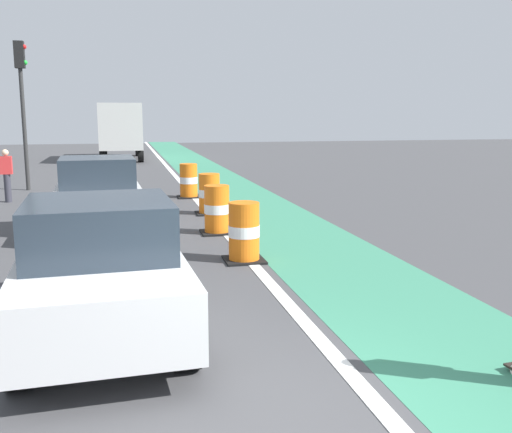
{
  "coord_description": "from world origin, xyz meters",
  "views": [
    {
      "loc": [
        -1.32,
        -4.45,
        2.67
      ],
      "look_at": [
        0.67,
        4.19,
        1.1
      ],
      "focal_mm": 40.83,
      "sensor_mm": 36.0,
      "label": 1
    }
  ],
  "objects_px": {
    "delivery_truck_down_block": "(121,128)",
    "traffic_barrel_far": "(189,181)",
    "parked_sedan_second": "(98,194)",
    "traffic_barrel_mid": "(217,210)",
    "traffic_barrel_front": "(244,233)",
    "parked_sedan_nearest": "(101,269)",
    "traffic_light_corner": "(22,89)",
    "pedestrian_crossing": "(7,174)",
    "traffic_barrel_back": "(209,194)"
  },
  "relations": [
    {
      "from": "traffic_barrel_mid",
      "to": "traffic_light_corner",
      "type": "height_order",
      "value": "traffic_light_corner"
    },
    {
      "from": "traffic_barrel_front",
      "to": "delivery_truck_down_block",
      "type": "height_order",
      "value": "delivery_truck_down_block"
    },
    {
      "from": "parked_sedan_second",
      "to": "delivery_truck_down_block",
      "type": "height_order",
      "value": "delivery_truck_down_block"
    },
    {
      "from": "traffic_barrel_back",
      "to": "traffic_light_corner",
      "type": "relative_size",
      "value": 0.21
    },
    {
      "from": "traffic_barrel_back",
      "to": "pedestrian_crossing",
      "type": "bearing_deg",
      "value": 148.48
    },
    {
      "from": "parked_sedan_second",
      "to": "traffic_barrel_mid",
      "type": "height_order",
      "value": "parked_sedan_second"
    },
    {
      "from": "delivery_truck_down_block",
      "to": "traffic_light_corner",
      "type": "height_order",
      "value": "traffic_light_corner"
    },
    {
      "from": "delivery_truck_down_block",
      "to": "traffic_light_corner",
      "type": "distance_m",
      "value": 14.01
    },
    {
      "from": "traffic_barrel_back",
      "to": "traffic_barrel_far",
      "type": "relative_size",
      "value": 1.0
    },
    {
      "from": "traffic_light_corner",
      "to": "traffic_barrel_back",
      "type": "bearing_deg",
      "value": -49.19
    },
    {
      "from": "parked_sedan_second",
      "to": "delivery_truck_down_block",
      "type": "xyz_separation_m",
      "value": [
        0.55,
        21.5,
        1.01
      ]
    },
    {
      "from": "parked_sedan_nearest",
      "to": "pedestrian_crossing",
      "type": "xyz_separation_m",
      "value": [
        -3.14,
        11.84,
        0.03
      ]
    },
    {
      "from": "delivery_truck_down_block",
      "to": "pedestrian_crossing",
      "type": "xyz_separation_m",
      "value": [
        -3.42,
        -16.43,
        -0.98
      ]
    },
    {
      "from": "delivery_truck_down_block",
      "to": "traffic_barrel_far",
      "type": "bearing_deg",
      "value": -82.9
    },
    {
      "from": "traffic_barrel_mid",
      "to": "traffic_barrel_far",
      "type": "bearing_deg",
      "value": 89.78
    },
    {
      "from": "traffic_barrel_far",
      "to": "pedestrian_crossing",
      "type": "bearing_deg",
      "value": 177.48
    },
    {
      "from": "traffic_barrel_front",
      "to": "traffic_barrel_back",
      "type": "height_order",
      "value": "same"
    },
    {
      "from": "traffic_barrel_front",
      "to": "traffic_barrel_mid",
      "type": "xyz_separation_m",
      "value": [
        -0.08,
        2.6,
        0.0
      ]
    },
    {
      "from": "parked_sedan_second",
      "to": "traffic_barrel_mid",
      "type": "distance_m",
      "value": 2.8
    },
    {
      "from": "traffic_barrel_mid",
      "to": "traffic_light_corner",
      "type": "bearing_deg",
      "value": 120.59
    },
    {
      "from": "traffic_barrel_back",
      "to": "traffic_barrel_front",
      "type": "bearing_deg",
      "value": -91.44
    },
    {
      "from": "traffic_barrel_front",
      "to": "traffic_barrel_mid",
      "type": "distance_m",
      "value": 2.61
    },
    {
      "from": "traffic_barrel_far",
      "to": "traffic_barrel_front",
      "type": "bearing_deg",
      "value": -89.61
    },
    {
      "from": "traffic_barrel_front",
      "to": "parked_sedan_second",
      "type": "bearing_deg",
      "value": 126.63
    },
    {
      "from": "traffic_barrel_far",
      "to": "traffic_barrel_mid",
      "type": "bearing_deg",
      "value": -90.22
    },
    {
      "from": "parked_sedan_second",
      "to": "traffic_barrel_far",
      "type": "height_order",
      "value": "parked_sedan_second"
    },
    {
      "from": "traffic_barrel_mid",
      "to": "traffic_barrel_front",
      "type": "bearing_deg",
      "value": -88.25
    },
    {
      "from": "traffic_barrel_front",
      "to": "traffic_barrel_far",
      "type": "distance_m",
      "value": 8.43
    },
    {
      "from": "parked_sedan_nearest",
      "to": "traffic_barrel_far",
      "type": "relative_size",
      "value": 3.84
    },
    {
      "from": "parked_sedan_nearest",
      "to": "traffic_barrel_back",
      "type": "xyz_separation_m",
      "value": [
        2.55,
        8.35,
        -0.3
      ]
    },
    {
      "from": "parked_sedan_nearest",
      "to": "traffic_barrel_front",
      "type": "bearing_deg",
      "value": 52.63
    },
    {
      "from": "delivery_truck_down_block",
      "to": "traffic_light_corner",
      "type": "bearing_deg",
      "value": -103.52
    },
    {
      "from": "parked_sedan_second",
      "to": "traffic_light_corner",
      "type": "xyz_separation_m",
      "value": [
        -2.71,
        7.97,
        2.67
      ]
    },
    {
      "from": "parked_sedan_second",
      "to": "pedestrian_crossing",
      "type": "xyz_separation_m",
      "value": [
        -2.87,
        5.07,
        0.03
      ]
    },
    {
      "from": "parked_sedan_nearest",
      "to": "traffic_light_corner",
      "type": "bearing_deg",
      "value": 101.39
    },
    {
      "from": "parked_sedan_nearest",
      "to": "traffic_light_corner",
      "type": "height_order",
      "value": "traffic_light_corner"
    },
    {
      "from": "traffic_light_corner",
      "to": "parked_sedan_nearest",
      "type": "bearing_deg",
      "value": -78.61
    },
    {
      "from": "parked_sedan_nearest",
      "to": "pedestrian_crossing",
      "type": "height_order",
      "value": "parked_sedan_nearest"
    },
    {
      "from": "parked_sedan_nearest",
      "to": "delivery_truck_down_block",
      "type": "xyz_separation_m",
      "value": [
        0.28,
        28.27,
        1.01
      ]
    },
    {
      "from": "parked_sedan_nearest",
      "to": "traffic_barrel_far",
      "type": "xyz_separation_m",
      "value": [
        2.36,
        11.59,
        -0.3
      ]
    },
    {
      "from": "parked_sedan_second",
      "to": "delivery_truck_down_block",
      "type": "relative_size",
      "value": 0.55
    },
    {
      "from": "traffic_barrel_front",
      "to": "traffic_light_corner",
      "type": "xyz_separation_m",
      "value": [
        -5.39,
        11.58,
        2.97
      ]
    },
    {
      "from": "parked_sedan_nearest",
      "to": "traffic_barrel_front",
      "type": "height_order",
      "value": "parked_sedan_nearest"
    },
    {
      "from": "delivery_truck_down_block",
      "to": "traffic_light_corner",
      "type": "xyz_separation_m",
      "value": [
        -3.25,
        -13.53,
        1.65
      ]
    },
    {
      "from": "traffic_barrel_back",
      "to": "parked_sedan_second",
      "type": "bearing_deg",
      "value": -150.57
    },
    {
      "from": "traffic_barrel_front",
      "to": "traffic_barrel_back",
      "type": "relative_size",
      "value": 1.0
    },
    {
      "from": "parked_sedan_nearest",
      "to": "traffic_barrel_mid",
      "type": "bearing_deg",
      "value": 67.95
    },
    {
      "from": "traffic_barrel_mid",
      "to": "traffic_barrel_far",
      "type": "distance_m",
      "value": 5.83
    },
    {
      "from": "traffic_barrel_mid",
      "to": "pedestrian_crossing",
      "type": "distance_m",
      "value": 8.18
    },
    {
      "from": "parked_sedan_second",
      "to": "traffic_barrel_front",
      "type": "xyz_separation_m",
      "value": [
        2.68,
        -3.61,
        -0.3
      ]
    }
  ]
}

